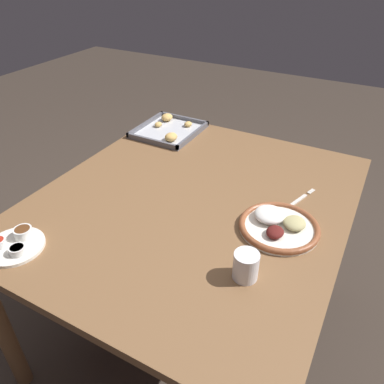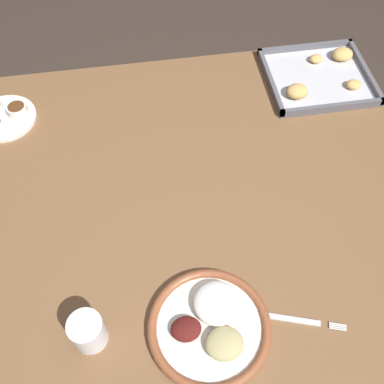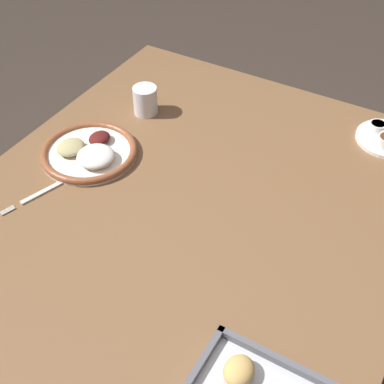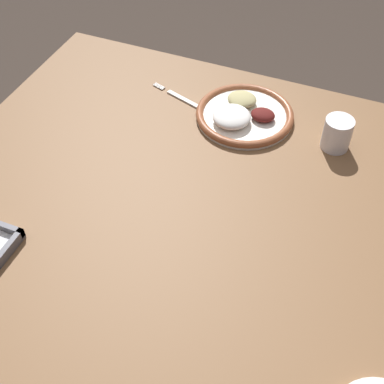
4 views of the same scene
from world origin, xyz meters
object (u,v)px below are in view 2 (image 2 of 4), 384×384
(saucer_plate, at_px, (5,116))
(drinking_cup, at_px, (88,332))
(baking_tray, at_px, (319,76))
(fork, at_px, (288,319))
(dinner_plate, at_px, (210,325))

(saucer_plate, bearing_deg, drinking_cup, -71.56)
(baking_tray, xyz_separation_m, drinking_cup, (-0.69, -0.66, 0.03))
(saucer_plate, bearing_deg, fork, -47.25)
(fork, distance_m, drinking_cup, 0.41)
(saucer_plate, xyz_separation_m, drinking_cup, (0.21, -0.64, 0.03))
(dinner_plate, bearing_deg, drinking_cup, 176.04)
(dinner_plate, relative_size, saucer_plate, 1.46)
(fork, relative_size, drinking_cup, 2.54)
(fork, xyz_separation_m, baking_tray, (0.29, 0.69, 0.01))
(dinner_plate, height_order, baking_tray, dinner_plate)
(dinner_plate, distance_m, baking_tray, 0.82)
(drinking_cup, bearing_deg, dinner_plate, -3.96)
(dinner_plate, relative_size, drinking_cup, 3.11)
(baking_tray, distance_m, drinking_cup, 0.96)
(dinner_plate, relative_size, fork, 1.22)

